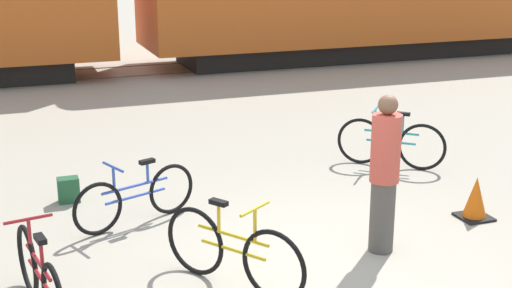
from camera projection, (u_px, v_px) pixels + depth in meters
The scene contains 10 objects.
ground_plane at pixel (329, 261), 7.90m from camera, with size 80.00×80.00×0.00m, color #B2A893.
rail_near at pixel (135, 76), 18.15m from camera, with size 39.07×0.07×0.01m, color #4C4238.
rail_far at pixel (125, 66), 19.44m from camera, with size 39.07×0.07×0.01m, color #4C4238.
bicycle_yellow at pixel (233, 251), 7.21m from camera, with size 1.03×1.48×0.94m.
bicycle_blue at pixel (136, 197), 8.83m from camera, with size 1.63×0.66×0.82m.
bicycle_teal at pixel (391, 143), 10.99m from camera, with size 1.32×1.13×0.91m.
bicycle_maroon at pixel (40, 277), 6.70m from camera, with size 0.46×1.68×0.89m.
person_in_red at pixel (384, 174), 7.91m from camera, with size 0.33×0.33×1.82m.
backpack at pixel (69, 190), 9.60m from camera, with size 0.28×0.20×0.34m.
traffic_cone at pixel (476, 199), 9.02m from camera, with size 0.40×0.40×0.55m.
Camera 1 is at (-3.23, -6.49, 3.48)m, focal length 50.00 mm.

